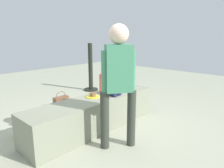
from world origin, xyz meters
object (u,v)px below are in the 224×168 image
object	(u,v)px
handbag_brown_canvas	(61,102)
adult_standing	(119,76)
cake_plate	(93,96)
water_bottle_near_gift	(109,99)
gift_bag	(23,126)
handbag_black_leather	(64,110)
child_seated	(108,81)
party_cup_red	(77,117)

from	to	relation	value
handbag_brown_canvas	adult_standing	bearing A→B (deg)	-100.30
cake_plate	water_bottle_near_gift	world-z (taller)	cake_plate
water_bottle_near_gift	gift_bag	bearing A→B (deg)	-178.85
gift_bag	handbag_brown_canvas	distance (m)	1.17
adult_standing	handbag_black_leather	world-z (taller)	adult_standing
adult_standing	water_bottle_near_gift	world-z (taller)	adult_standing
gift_bag	handbag_brown_canvas	world-z (taller)	handbag_brown_canvas
handbag_brown_canvas	child_seated	bearing A→B (deg)	-82.64
adult_standing	water_bottle_near_gift	bearing A→B (deg)	47.60
child_seated	handbag_brown_canvas	size ratio (longest dim) A/B	1.40
adult_standing	gift_bag	bearing A→B (deg)	120.27
handbag_black_leather	handbag_brown_canvas	bearing A→B (deg)	63.54
water_bottle_near_gift	party_cup_red	bearing A→B (deg)	-170.54
cake_plate	handbag_brown_canvas	xyz separation A→B (m)	(0.14, 1.10, -0.38)
cake_plate	handbag_black_leather	world-z (taller)	cake_plate
water_bottle_near_gift	handbag_brown_canvas	world-z (taller)	handbag_brown_canvas
handbag_black_leather	child_seated	bearing A→B (deg)	-66.30
child_seated	party_cup_red	distance (m)	0.84
party_cup_red	cake_plate	bearing A→B (deg)	-86.18
adult_standing	gift_bag	distance (m)	1.58
water_bottle_near_gift	handbag_brown_canvas	size ratio (longest dim) A/B	0.68
handbag_black_leather	cake_plate	bearing A→B (deg)	-86.13
child_seated	water_bottle_near_gift	world-z (taller)	child_seated
party_cup_red	handbag_black_leather	xyz separation A→B (m)	(-0.02, 0.32, 0.05)
child_seated	handbag_brown_canvas	bearing A→B (deg)	97.36
gift_bag	handbag_black_leather	distance (m)	0.85
handbag_brown_canvas	handbag_black_leather	bearing A→B (deg)	-116.46
handbag_brown_canvas	water_bottle_near_gift	bearing A→B (deg)	-33.94
party_cup_red	handbag_brown_canvas	size ratio (longest dim) A/B	0.32
cake_plate	handbag_brown_canvas	world-z (taller)	cake_plate
child_seated	water_bottle_near_gift	xyz separation A→B (m)	(0.65, 0.60, -0.59)
gift_bag	party_cup_red	distance (m)	0.86
child_seated	adult_standing	bearing A→B (deg)	-126.98
gift_bag	water_bottle_near_gift	distance (m)	1.81
child_seated	water_bottle_near_gift	size ratio (longest dim) A/B	2.04
adult_standing	cake_plate	distance (m)	0.81
child_seated	handbag_brown_canvas	xyz separation A→B (m)	(-0.15, 1.14, -0.57)
child_seated	gift_bag	size ratio (longest dim) A/B	1.54
party_cup_red	handbag_brown_canvas	distance (m)	0.72
adult_standing	cake_plate	bearing A→B (deg)	74.78
water_bottle_near_gift	handbag_brown_canvas	bearing A→B (deg)	146.06
gift_bag	handbag_black_leather	bearing A→B (deg)	13.35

